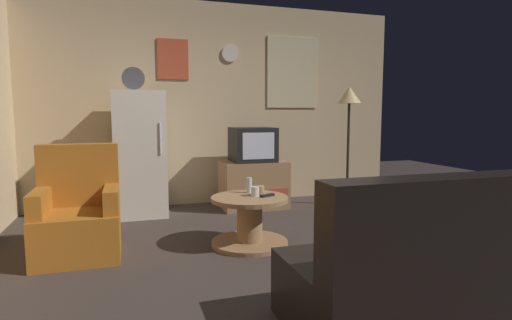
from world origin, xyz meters
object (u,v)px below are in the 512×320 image
(tv_stand, at_px, (254,185))
(wine_glass, at_px, (249,185))
(standing_lamp, at_px, (349,104))
(mug_ceramic_white, at_px, (255,191))
(couch, at_px, (437,273))
(fridge, at_px, (140,153))
(crt_tv, at_px, (253,145))
(mug_ceramic_tan, at_px, (260,190))
(remote_control, at_px, (267,195))
(coffee_table, at_px, (250,221))
(armchair, at_px, (79,217))

(tv_stand, height_order, wine_glass, tv_stand)
(standing_lamp, bearing_deg, mug_ceramic_white, -143.73)
(couch, bearing_deg, standing_lamp, 68.97)
(fridge, height_order, couch, fridge)
(tv_stand, height_order, crt_tv, crt_tv)
(standing_lamp, xyz_separation_m, mug_ceramic_tan, (-1.65, -1.23, -0.85))
(crt_tv, xyz_separation_m, standing_lamp, (1.28, -0.20, 0.52))
(couch, bearing_deg, remote_control, 104.66)
(mug_ceramic_tan, distance_m, remote_control, 0.10)
(coffee_table, xyz_separation_m, remote_control, (0.16, -0.04, 0.24))
(standing_lamp, bearing_deg, armchair, -161.73)
(fridge, bearing_deg, couch, -64.80)
(mug_ceramic_white, xyz_separation_m, armchair, (-1.55, 0.18, -0.17))
(tv_stand, distance_m, standing_lamp, 1.66)
(armchair, bearing_deg, fridge, 66.84)
(mug_ceramic_white, bearing_deg, armchair, 173.53)
(fridge, height_order, tv_stand, fridge)
(crt_tv, distance_m, remote_control, 1.58)
(fridge, bearing_deg, wine_glass, -53.65)
(tv_stand, distance_m, crt_tv, 0.53)
(tv_stand, xyz_separation_m, standing_lamp, (1.27, -0.20, 1.05))
(mug_ceramic_white, relative_size, remote_control, 0.60)
(coffee_table, bearing_deg, mug_ceramic_tan, 17.86)
(fridge, relative_size, tv_stand, 2.11)
(fridge, height_order, mug_ceramic_white, fridge)
(armchair, bearing_deg, tv_stand, 32.62)
(tv_stand, distance_m, remote_control, 1.55)
(armchair, relative_size, couch, 0.56)
(crt_tv, xyz_separation_m, mug_ceramic_tan, (-0.36, -1.42, -0.33))
(tv_stand, relative_size, mug_ceramic_tan, 9.33)
(standing_lamp, distance_m, armchair, 3.58)
(crt_tv, height_order, remote_control, crt_tv)
(couch, bearing_deg, crt_tv, 92.26)
(wine_glass, xyz_separation_m, couch, (0.56, -1.93, -0.22))
(mug_ceramic_white, relative_size, armchair, 0.09)
(standing_lamp, relative_size, armchair, 1.66)
(coffee_table, relative_size, couch, 0.42)
(standing_lamp, bearing_deg, couch, -111.03)
(armchair, height_order, couch, armchair)
(tv_stand, bearing_deg, crt_tv, -176.08)
(fridge, relative_size, mug_ceramic_tan, 19.67)
(fridge, distance_m, mug_ceramic_tan, 1.83)
(mug_ceramic_white, distance_m, remote_control, 0.12)
(fridge, bearing_deg, mug_ceramic_white, -56.78)
(fridge, distance_m, mug_ceramic_white, 1.82)
(crt_tv, distance_m, coffee_table, 1.65)
(wine_glass, bearing_deg, remote_control, -64.13)
(armchair, bearing_deg, mug_ceramic_white, -6.47)
(standing_lamp, bearing_deg, mug_ceramic_tan, -143.33)
(remote_control, bearing_deg, mug_ceramic_tan, 96.09)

